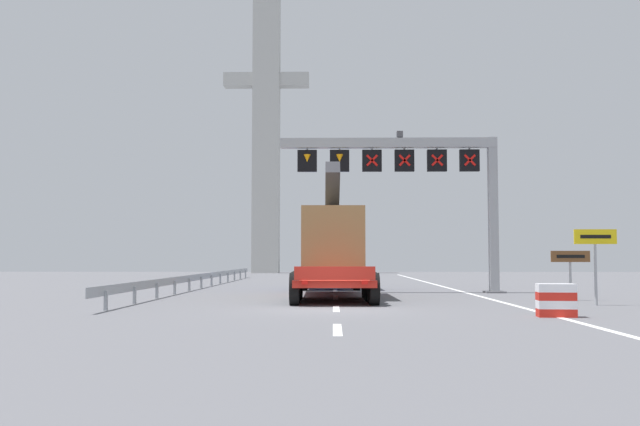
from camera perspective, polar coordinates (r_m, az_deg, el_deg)
name	(u,v)px	position (r m, az deg, el deg)	size (l,w,h in m)	color
ground	(329,310)	(21.54, 0.77, -8.00)	(112.00, 112.00, 0.00)	#5B5B60
lane_markings	(334,280)	(49.64, 1.20, -5.55)	(0.20, 70.87, 0.01)	silver
edge_line_right	(459,291)	(34.06, 11.44, -6.33)	(0.20, 63.00, 0.01)	silver
overhead_lane_gantry	(415,168)	(32.28, 7.85, 3.69)	(10.28, 0.90, 7.46)	#9EA0A5
heavy_haul_truck_red	(331,249)	(30.77, 0.93, -3.00)	(3.20, 14.10, 5.30)	red
exit_sign_yellow	(595,248)	(25.19, 21.81, -2.69)	(1.43, 0.15, 2.57)	#9EA0A5
tourist_info_sign_brown	(570,263)	(27.69, 20.00, -3.88)	(1.46, 0.15, 1.87)	#9EA0A5
crash_barrier_striped	(556,300)	(19.92, 18.94, -6.85)	(1.04, 0.58, 0.90)	red
guardrail_left	(206,277)	(38.46, -9.43, -5.22)	(0.13, 36.66, 0.76)	#999EA3
bridge_pylon_distant	(266,113)	(73.79, -4.45, 8.21)	(9.00, 2.00, 32.87)	#B7B7B2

